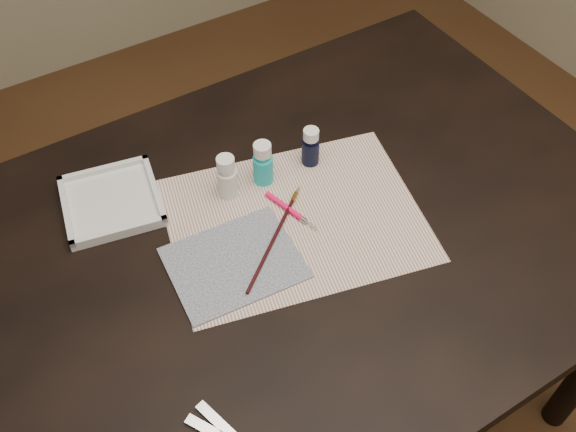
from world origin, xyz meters
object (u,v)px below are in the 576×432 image
paper (295,219)px  palette_tray (112,201)px  paint_bottle_navy (311,147)px  paint_bottle_cyan (263,163)px  paint_bottle_white (227,177)px  canvas (234,263)px

paper → palette_tray: bearing=142.3°
paint_bottle_navy → palette_tray: bearing=165.2°
paint_bottle_cyan → paint_bottle_navy: size_ratio=1.11×
paint_bottle_cyan → paint_bottle_navy: paint_bottle_cyan is taller
paper → paint_bottle_white: paint_bottle_white is taller
paper → canvas: bearing=-168.3°
canvas → paint_bottle_cyan: bearing=45.5°
paint_bottle_white → paint_bottle_cyan: size_ratio=1.00×
paint_bottle_navy → palette_tray: size_ratio=0.48×
canvas → paint_bottle_white: paint_bottle_white is taller
paper → canvas: canvas is taller
canvas → paint_bottle_cyan: paint_bottle_cyan is taller
canvas → paint_bottle_cyan: 0.21m
paint_bottle_white → palette_tray: size_ratio=0.53×
paint_bottle_white → paint_bottle_navy: (0.18, -0.01, -0.00)m
canvas → paint_bottle_navy: 0.29m
palette_tray → paint_bottle_navy: bearing=-14.8°
paper → palette_tray: palette_tray is taller
paper → paint_bottle_cyan: 0.12m
paper → paint_bottle_navy: 0.16m
paint_bottle_white → paint_bottle_cyan: (0.07, -0.00, 0.00)m
paper → paint_bottle_white: 0.15m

